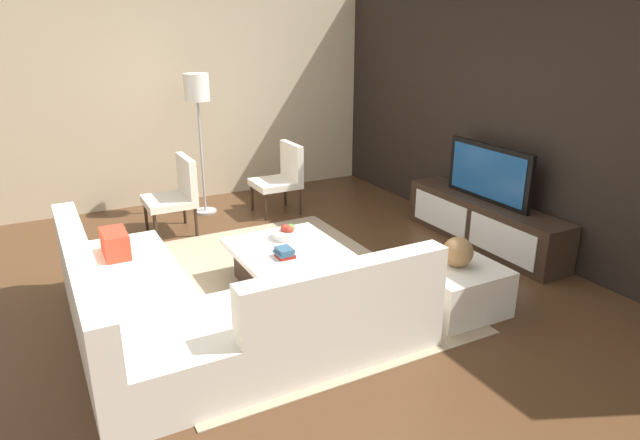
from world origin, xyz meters
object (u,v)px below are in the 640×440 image
(sectional_couch, at_px, (205,310))
(coffee_table, at_px, (286,264))
(accent_chair_near, at_px, (177,191))
(ottoman, at_px, (455,288))
(decorative_ball, at_px, (458,252))
(television, at_px, (488,173))
(floor_lamp, at_px, (197,98))
(media_console, at_px, (483,223))
(accent_chair_far, at_px, (282,174))
(book_stack, at_px, (284,253))
(fruit_bowl, at_px, (288,233))

(sectional_couch, xyz_separation_m, coffee_table, (-0.62, 0.95, -0.08))
(accent_chair_near, height_order, ottoman, accent_chair_near)
(accent_chair_near, distance_m, decorative_ball, 3.32)
(television, bearing_deg, decorative_ball, -51.58)
(accent_chair_near, distance_m, floor_lamp, 1.19)
(television, relative_size, floor_lamp, 0.67)
(media_console, xyz_separation_m, ottoman, (0.99, -1.25, -0.05))
(coffee_table, bearing_deg, accent_chair_far, 156.44)
(media_console, relative_size, floor_lamp, 1.19)
(accent_chair_near, relative_size, book_stack, 5.12)
(book_stack, bearing_deg, accent_chair_far, 155.98)
(sectional_couch, xyz_separation_m, ottoman, (0.47, 2.00, -0.08))
(floor_lamp, distance_m, decorative_ball, 3.75)
(television, relative_size, coffee_table, 1.20)
(sectional_couch, xyz_separation_m, fruit_bowl, (-0.80, 1.06, 0.15))
(media_console, relative_size, decorative_ball, 8.20)
(accent_chair_near, relative_size, decorative_ball, 3.48)
(media_console, relative_size, coffee_table, 2.15)
(coffee_table, height_order, ottoman, ottoman)
(fruit_bowl, xyz_separation_m, accent_chair_far, (-1.77, 0.75, 0.06))
(coffee_table, bearing_deg, ottoman, 43.74)
(sectional_couch, distance_m, decorative_ball, 2.07)
(decorative_ball, bearing_deg, book_stack, -126.85)
(television, distance_m, floor_lamp, 3.47)
(sectional_couch, bearing_deg, floor_lamp, 163.12)
(media_console, relative_size, sectional_couch, 0.85)
(decorative_ball, bearing_deg, sectional_couch, -103.30)
(ottoman, relative_size, fruit_bowl, 2.50)
(floor_lamp, relative_size, ottoman, 2.46)
(accent_chair_near, xyz_separation_m, fruit_bowl, (1.66, 0.61, -0.06))
(television, xyz_separation_m, floor_lamp, (-2.48, -2.34, 0.64))
(television, xyz_separation_m, coffee_table, (-0.10, -2.30, -0.60))
(television, relative_size, ottoman, 1.64)
(coffee_table, height_order, book_stack, book_stack)
(ottoman, relative_size, accent_chair_far, 0.80)
(television, xyz_separation_m, accent_chair_near, (-1.94, -2.81, -0.31))
(coffee_table, bearing_deg, sectional_couch, -56.97)
(accent_chair_far, distance_m, decorative_ball, 3.05)
(television, height_order, fruit_bowl, television)
(media_console, xyz_separation_m, decorative_ball, (0.99, -1.25, 0.27))
(sectional_couch, relative_size, accent_chair_far, 2.76)
(accent_chair_near, distance_m, ottoman, 3.33)
(book_stack, bearing_deg, television, 92.88)
(accent_chair_near, bearing_deg, television, 56.05)
(media_console, bearing_deg, coffee_table, -92.49)
(media_console, xyz_separation_m, sectional_couch, (0.52, -3.25, 0.03))
(media_console, xyz_separation_m, floor_lamp, (-2.48, -2.34, 1.19))
(fruit_bowl, relative_size, decorative_ball, 1.12)
(sectional_couch, distance_m, accent_chair_near, 2.51)
(floor_lamp, distance_m, ottoman, 3.85)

